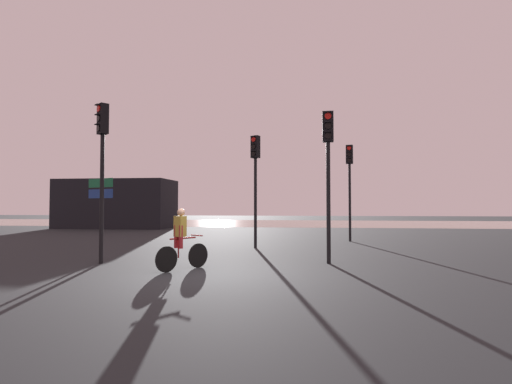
# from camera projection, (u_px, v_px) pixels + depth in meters

# --- Properties ---
(ground_plane) EXTENTS (120.00, 120.00, 0.00)m
(ground_plane) POSITION_uv_depth(u_px,v_px,m) (211.00, 275.00, 9.69)
(ground_plane) COLOR black
(water_strip) EXTENTS (80.00, 16.00, 0.01)m
(water_strip) POSITION_uv_depth(u_px,v_px,m) (281.00, 223.00, 39.30)
(water_strip) COLOR #9E937F
(water_strip) RESTS_ON ground
(distant_building) EXTENTS (8.52, 4.00, 3.71)m
(distant_building) POSITION_uv_depth(u_px,v_px,m) (117.00, 204.00, 30.92)
(distant_building) COLOR black
(distant_building) RESTS_ON ground
(traffic_light_near_right) EXTENTS (0.33, 0.34, 4.49)m
(traffic_light_near_right) POSITION_uv_depth(u_px,v_px,m) (328.00, 158.00, 11.78)
(traffic_light_near_right) COLOR black
(traffic_light_near_right) RESTS_ON ground
(traffic_light_far_right) EXTENTS (0.36, 0.38, 4.61)m
(traffic_light_far_right) POSITION_uv_depth(u_px,v_px,m) (350.00, 174.00, 19.11)
(traffic_light_far_right) COLOR black
(traffic_light_far_right) RESTS_ON ground
(traffic_light_near_left) EXTENTS (0.41, 0.42, 4.71)m
(traffic_light_near_left) POSITION_uv_depth(u_px,v_px,m) (102.00, 153.00, 11.77)
(traffic_light_near_left) COLOR black
(traffic_light_near_left) RESTS_ON ground
(traffic_light_center) EXTENTS (0.40, 0.42, 4.53)m
(traffic_light_center) POSITION_uv_depth(u_px,v_px,m) (255.00, 170.00, 16.09)
(traffic_light_center) COLOR black
(traffic_light_center) RESTS_ON ground
(direction_sign_post) EXTENTS (1.02, 0.46, 2.60)m
(direction_sign_post) POSITION_uv_depth(u_px,v_px,m) (101.00, 202.00, 12.53)
(direction_sign_post) COLOR slate
(direction_sign_post) RESTS_ON ground
(cyclist) EXTENTS (1.00, 1.44, 1.62)m
(cyclist) POSITION_uv_depth(u_px,v_px,m) (181.00, 239.00, 10.49)
(cyclist) COLOR black
(cyclist) RESTS_ON ground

